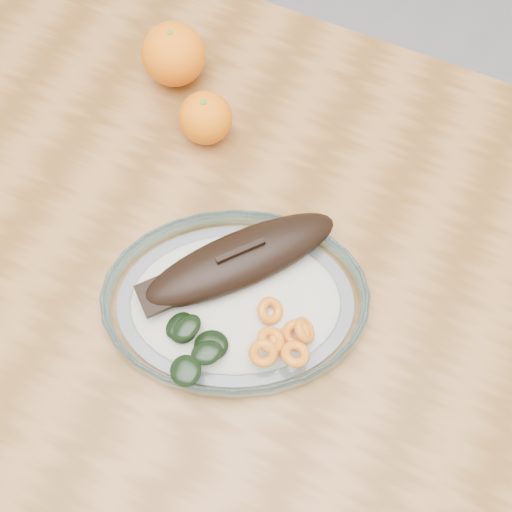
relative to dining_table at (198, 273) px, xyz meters
name	(u,v)px	position (x,y,z in m)	size (l,w,h in m)	color
ground	(221,376)	(0.00, 0.00, -0.65)	(3.00, 3.00, 0.00)	slate
dining_table	(198,273)	(0.00, 0.00, 0.00)	(1.20, 0.80, 0.75)	brown
plated_meal	(236,298)	(0.08, -0.05, 0.12)	(0.74, 0.74, 0.08)	white
orange_left	(174,54)	(-0.13, 0.23, 0.14)	(0.09, 0.09, 0.09)	#FF6E05
orange_right	(206,118)	(-0.05, 0.16, 0.13)	(0.07, 0.07, 0.07)	#FF6E05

